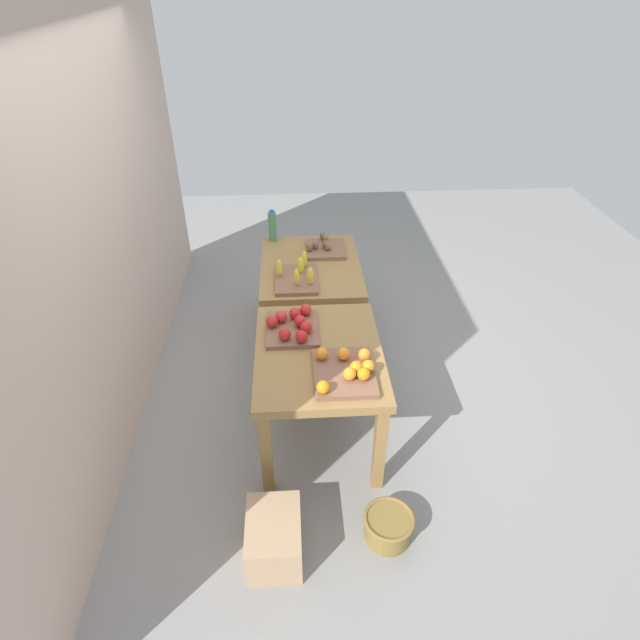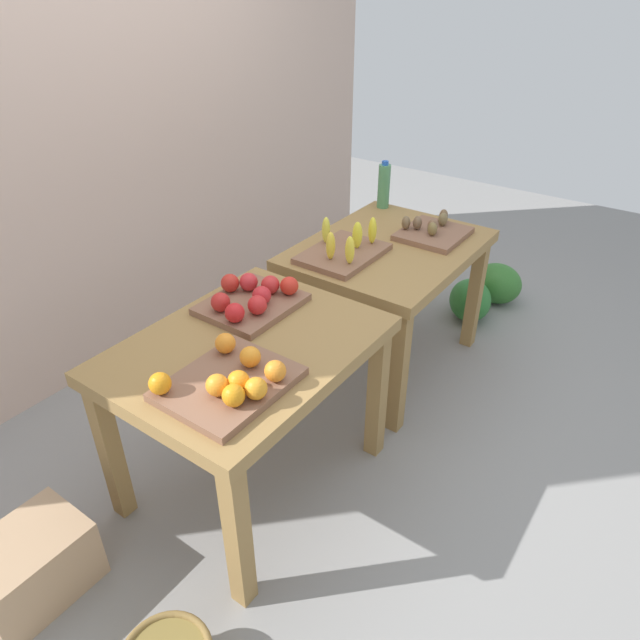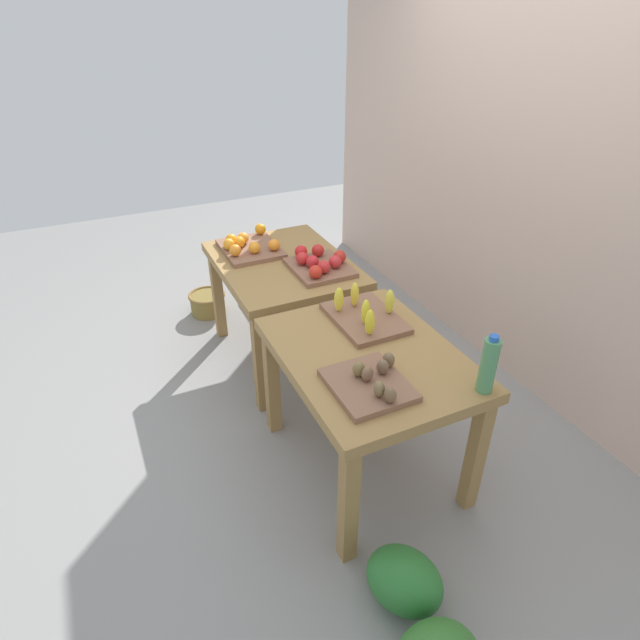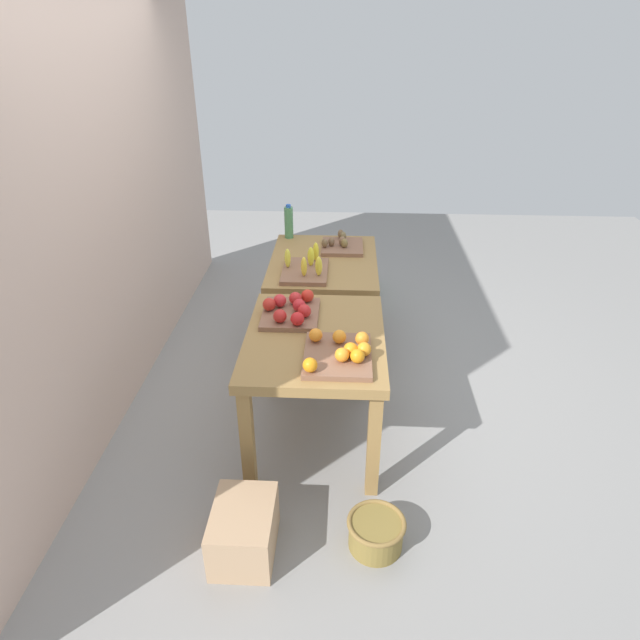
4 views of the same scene
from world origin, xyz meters
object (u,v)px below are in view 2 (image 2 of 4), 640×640
orange_bin (230,380)px  cardboard_produce_box (31,566)px  display_table_left (248,366)px  banana_crate (344,250)px  display_table_right (388,263)px  apple_bin (252,299)px  watermelon_pile (484,291)px  kiwi_bin (432,231)px  water_bottle (384,186)px

orange_bin → cardboard_produce_box: orange_bin is taller
display_table_left → banana_crate: bearing=7.7°
display_table_right → orange_bin: (-1.36, -0.15, 0.15)m
apple_bin → watermelon_pile: (1.81, -0.41, -0.65)m
banana_crate → kiwi_bin: bearing=-26.5°
display_table_left → water_bottle: size_ratio=3.73×
water_bottle → cardboard_produce_box: size_ratio=0.70×
display_table_left → apple_bin: apple_bin is taller
water_bottle → cardboard_produce_box: bearing=-179.9°
apple_bin → kiwi_bin: 1.17m
display_table_right → cardboard_produce_box: size_ratio=2.60×
orange_bin → cardboard_produce_box: size_ratio=1.13×
display_table_left → apple_bin: 0.31m
orange_bin → banana_crate: banana_crate is taller
display_table_left → water_bottle: (1.57, 0.31, 0.24)m
orange_bin → apple_bin: apple_bin is taller
watermelon_pile → cardboard_produce_box: size_ratio=1.65×
display_table_right → orange_bin: size_ratio=2.31×
orange_bin → water_bottle: size_ratio=1.61×
watermelon_pile → apple_bin: bearing=167.2°
cardboard_produce_box → apple_bin: bearing=-7.4°
kiwi_bin → watermelon_pile: bearing=-10.7°
kiwi_bin → apple_bin: bearing=165.9°
orange_bin → cardboard_produce_box: (-0.64, 0.45, -0.64)m
orange_bin → banana_crate: size_ratio=1.02×
display_table_right → apple_bin: bearing=170.1°
orange_bin → apple_bin: size_ratio=1.08×
banana_crate → orange_bin: bearing=-166.6°
watermelon_pile → cardboard_produce_box: watermelon_pile is taller
water_bottle → cardboard_produce_box: (-2.46, -0.01, -0.74)m
display_table_right → water_bottle: size_ratio=3.73×
orange_bin → watermelon_pile: 2.36m
display_table_right → cardboard_produce_box: bearing=171.5°
kiwi_bin → watermelon_pile: (0.67, -0.13, -0.63)m
orange_bin → kiwi_bin: bearing=0.7°
display_table_left → kiwi_bin: bearing=-5.4°
display_table_left → banana_crate: 0.88m
banana_crate → watermelon_pile: banana_crate is taller
banana_crate → water_bottle: 0.74m
display_table_right → kiwi_bin: (0.23, -0.13, 0.14)m
display_table_left → water_bottle: 1.62m
display_table_left → kiwi_bin: (1.35, -0.13, 0.14)m
water_bottle → watermelon_pile: water_bottle is taller
orange_bin → water_bottle: 1.87m
apple_bin → kiwi_bin: bearing=-14.1°
display_table_right → apple_bin: size_ratio=2.50×
kiwi_bin → display_table_right: bearing=151.3°
display_table_left → cardboard_produce_box: (-0.88, 0.30, -0.50)m
cardboard_produce_box → watermelon_pile: bearing=-10.8°
display_table_right → banana_crate: (-0.26, 0.12, 0.15)m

